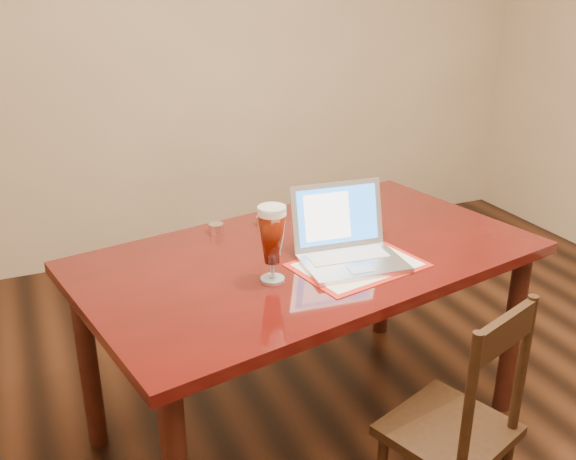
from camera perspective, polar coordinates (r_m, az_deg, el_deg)
name	(u,v)px	position (r m, az deg, el deg)	size (l,w,h in m)	color
dining_table	(310,274)	(2.47, 1.97, -3.93)	(1.87, 1.28, 1.08)	#430B09
dining_chair	(457,428)	(2.26, 14.81, -16.61)	(0.48, 0.47, 0.89)	black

